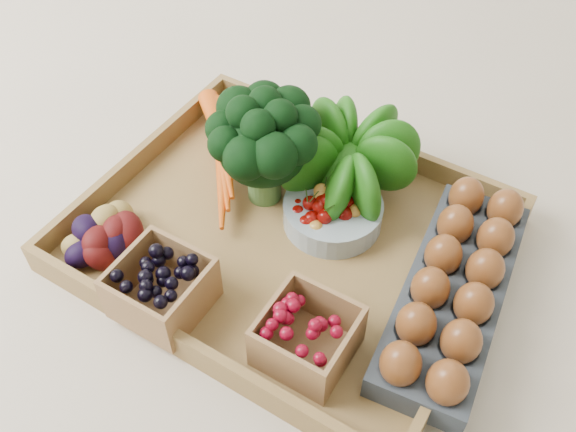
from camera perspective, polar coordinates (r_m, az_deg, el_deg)
The scene contains 10 objects.
ground at distance 0.91m, azimuth 0.00°, elevation -2.52°, with size 4.00×4.00×0.00m, color beige.
tray at distance 0.90m, azimuth 0.00°, elevation -2.22°, with size 0.55×0.45×0.01m, color olive.
carrots at distance 0.99m, azimuth -5.80°, elevation 5.93°, with size 0.22×0.16×0.05m, color #DA510F, non-canonical shape.
lettuce at distance 0.92m, azimuth 5.37°, elevation 5.56°, with size 0.14×0.14×0.14m, color #17540D.
broccoli at distance 0.91m, azimuth -2.18°, elevation 4.65°, with size 0.16×0.16×0.13m, color black, non-canonical shape.
cherry_bowl at distance 0.91m, azimuth 3.99°, elevation 0.30°, with size 0.14×0.14×0.04m, color #8C9EA5.
egg_carton at distance 0.84m, azimuth 14.42°, elevation -6.79°, with size 0.12×0.34×0.04m, color #353C44.
potatoes at distance 0.90m, azimuth -16.30°, elevation -1.13°, with size 0.12×0.12×0.07m, color #3A0909, non-canonical shape.
punnet_blackberry at distance 0.82m, azimuth -11.19°, elevation -6.27°, with size 0.11×0.11×0.07m, color black.
punnet_raspberry at distance 0.76m, azimuth 1.74°, elevation -10.63°, with size 0.10×0.10×0.07m, color maroon.
Camera 1 is at (0.30, -0.49, 0.70)m, focal length 40.00 mm.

